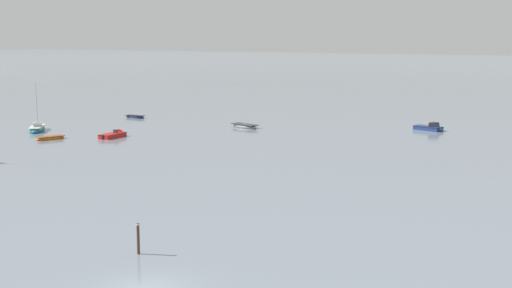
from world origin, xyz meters
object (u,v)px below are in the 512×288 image
at_px(motorboat_moored_1, 432,129).
at_px(rowboat_moored_2, 135,117).
at_px(mooring_post_right, 138,240).
at_px(rowboat_moored_3, 245,126).
at_px(motorboat_moored_2, 116,135).
at_px(rowboat_moored_1, 50,138).
at_px(sailboat_moored_0, 37,129).

bearing_deg(motorboat_moored_1, rowboat_moored_2, -151.97).
height_order(motorboat_moored_1, rowboat_moored_2, motorboat_moored_1).
bearing_deg(mooring_post_right, rowboat_moored_2, 126.61).
bearing_deg(rowboat_moored_3, motorboat_moored_2, 74.77).
relative_size(rowboat_moored_1, mooring_post_right, 1.82).
distance_m(rowboat_moored_1, rowboat_moored_2, 23.51).
bearing_deg(motorboat_moored_2, motorboat_moored_1, -53.82).
bearing_deg(rowboat_moored_1, rowboat_moored_3, 165.66).
relative_size(rowboat_moored_1, motorboat_moored_2, 0.85).
xyz_separation_m(rowboat_moored_2, rowboat_moored_3, (20.69, -2.42, 0.05)).
height_order(motorboat_moored_1, rowboat_moored_1, motorboat_moored_1).
bearing_deg(rowboat_moored_1, rowboat_moored_2, -145.64).
bearing_deg(rowboat_moored_2, sailboat_moored_0, 82.58).
distance_m(motorboat_moored_1, motorboat_moored_2, 42.34).
relative_size(motorboat_moored_1, rowboat_moored_1, 1.24).
xyz_separation_m(motorboat_moored_2, rowboat_moored_3, (10.57, 15.36, -0.01)).
bearing_deg(motorboat_moored_2, rowboat_moored_3, -32.93).
bearing_deg(rowboat_moored_2, motorboat_moored_2, 121.29).
bearing_deg(motorboat_moored_2, sailboat_moored_0, 93.26).
bearing_deg(mooring_post_right, rowboat_moored_1, 138.80).
bearing_deg(mooring_post_right, sailboat_moored_0, 139.63).
relative_size(motorboat_moored_1, rowboat_moored_3, 1.00).
bearing_deg(rowboat_moored_2, motorboat_moored_1, -170.45).
xyz_separation_m(sailboat_moored_0, motorboat_moored_2, (13.02, 0.38, -0.08)).
distance_m(rowboat_moored_1, motorboat_moored_2, 8.07).
xyz_separation_m(sailboat_moored_0, mooring_post_right, (44.49, -37.82, 0.61)).
distance_m(motorboat_moored_1, rowboat_moored_3, 25.79).
bearing_deg(rowboat_moored_1, motorboat_moored_1, 150.05).
height_order(rowboat_moored_1, mooring_post_right, mooring_post_right).
xyz_separation_m(rowboat_moored_2, motorboat_moored_2, (10.12, -17.78, 0.06)).
xyz_separation_m(motorboat_moored_2, mooring_post_right, (31.47, -38.20, 0.69)).
bearing_deg(motorboat_moored_1, motorboat_moored_2, -125.30).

